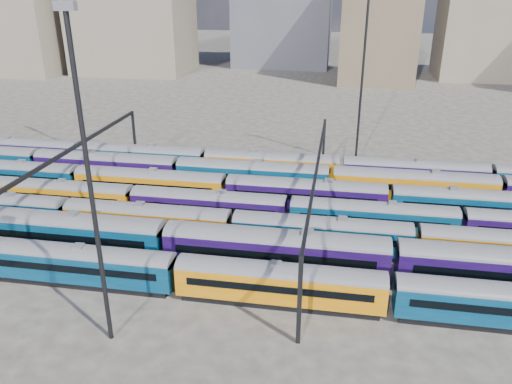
% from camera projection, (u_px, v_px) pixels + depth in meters
% --- Properties ---
extents(ground, '(500.00, 500.00, 0.00)m').
position_uv_depth(ground, '(230.00, 223.00, 59.68)').
color(ground, '#3C3733').
rests_on(ground, ground).
extents(rake_0, '(113.80, 2.78, 4.66)m').
position_uv_depth(rake_0, '(391.00, 290.00, 42.39)').
color(rake_0, black).
rests_on(rake_0, ground).
extents(rake_1, '(111.27, 3.26, 5.50)m').
position_uv_depth(rake_1, '(275.00, 247.00, 48.41)').
color(rake_1, black).
rests_on(rake_1, ground).
extents(rake_2, '(95.62, 2.80, 4.71)m').
position_uv_depth(rake_2, '(321.00, 231.00, 52.46)').
color(rake_2, black).
rests_on(rake_2, ground).
extents(rake_3, '(113.82, 2.78, 4.66)m').
position_uv_depth(rake_3, '(133.00, 197.00, 60.62)').
color(rake_3, black).
rests_on(rake_3, ground).
extents(rake_4, '(141.29, 2.95, 4.97)m').
position_uv_depth(rake_4, '(306.00, 192.00, 61.86)').
color(rake_4, black).
rests_on(rake_4, ground).
extents(rake_5, '(126.14, 3.08, 5.18)m').
position_uv_depth(rake_5, '(331.00, 178.00, 65.90)').
color(rake_5, black).
rests_on(rake_5, ground).
extents(rake_6, '(118.83, 2.90, 4.87)m').
position_uv_depth(rake_6, '(205.00, 159.00, 73.41)').
color(rake_6, black).
rests_on(rake_6, ground).
extents(gantry_1, '(0.35, 40.35, 8.03)m').
position_uv_depth(gantry_1, '(67.00, 160.00, 60.16)').
color(gantry_1, black).
rests_on(gantry_1, ground).
extents(gantry_2, '(0.35, 40.35, 8.03)m').
position_uv_depth(gantry_2, '(317.00, 175.00, 55.47)').
color(gantry_2, black).
rests_on(gantry_2, ground).
extents(mast_1, '(1.40, 0.50, 25.60)m').
position_uv_depth(mast_1, '(74.00, 69.00, 78.90)').
color(mast_1, black).
rests_on(mast_1, ground).
extents(mast_2, '(1.40, 0.50, 25.60)m').
position_uv_depth(mast_2, '(89.00, 177.00, 35.05)').
color(mast_2, black).
rests_on(mast_2, ground).
extents(mast_3, '(1.40, 0.50, 25.60)m').
position_uv_depth(mast_3, '(363.00, 75.00, 73.67)').
color(mast_3, black).
rests_on(mast_3, ground).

